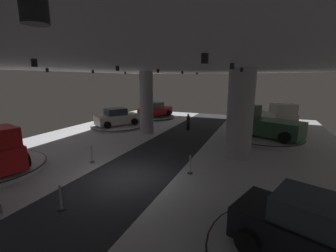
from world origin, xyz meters
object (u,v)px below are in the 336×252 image
display_platform_deep_right (273,125)px  display_car_deep_left (155,110)px  display_platform_far_right (265,138)px  visitor_walking_near (188,121)px  display_platform_far_left (118,126)px  column_left (146,103)px  column_right (240,114)px  display_car_far_left (117,118)px  display_car_near_right (318,234)px  pickup_truck_deep_right (276,116)px  pickup_truck_far_right (262,124)px  display_platform_deep_left (155,117)px

display_platform_deep_right → display_car_deep_left: bearing=-179.9°
display_platform_far_right → visitor_walking_near: bearing=171.2°
display_platform_far_left → display_car_deep_left: size_ratio=1.16×
display_platform_far_left → column_left: bearing=-14.5°
column_right → column_left: bearing=158.1°
display_car_far_left → column_right: bearing=-19.5°
display_car_far_left → display_platform_deep_right: display_car_far_left is taller
column_right → display_car_near_right: column_right is taller
column_left → display_platform_deep_right: column_left is taller
column_left → display_car_near_right: column_left is taller
column_right → display_platform_far_left: column_right is taller
column_left → pickup_truck_deep_right: column_left is taller
display_platform_far_left → display_car_deep_left: bearing=79.5°
display_car_far_left → pickup_truck_far_right: (13.49, 0.52, 0.32)m
column_left → display_platform_far_left: 4.78m
display_platform_far_left → visitor_walking_near: bearing=11.4°
display_platform_deep_right → pickup_truck_far_right: 6.04m
display_car_near_right → display_platform_deep_right: bearing=91.1°
display_car_near_right → display_platform_far_right: bearing=95.2°
visitor_walking_near → pickup_truck_far_right: bearing=-8.1°
display_platform_far_left → display_platform_deep_left: 6.43m
display_platform_deep_left → column_right: bearing=-44.2°
display_car_near_right → display_platform_deep_right: display_car_near_right is taller
column_left → display_car_deep_left: (-2.71, 7.29, -1.72)m
display_platform_deep_right → display_car_near_right: bearing=-88.9°
column_right → display_platform_deep_left: size_ratio=1.17×
display_platform_deep_left → display_platform_far_right: 13.92m
display_car_far_left → display_platform_far_right: size_ratio=0.80×
display_platform_deep_right → display_car_deep_left: (-13.41, -0.03, 0.88)m
display_platform_far_left → display_car_far_left: (-0.02, -0.03, 0.86)m
column_right → display_car_far_left: (-12.17, 4.31, -1.75)m
display_platform_deep_right → pickup_truck_far_right: (-1.10, -5.83, 1.16)m
column_right → display_platform_far_right: column_right is taller
pickup_truck_deep_right → pickup_truck_far_right: bearing=-102.4°
display_platform_far_left → pickup_truck_deep_right: size_ratio=0.93×
visitor_walking_near → column_left: bearing=-142.4°
display_platform_far_left → display_platform_deep_right: display_platform_deep_right is taller
display_car_near_right → pickup_truck_deep_right: pickup_truck_deep_right is taller
pickup_truck_deep_right → display_platform_far_right: bearing=-99.3°
display_car_near_right → display_platform_far_left: bearing=139.9°
pickup_truck_far_right → display_car_far_left: bearing=-177.8°
display_platform_far_right → display_car_near_right: bearing=-84.8°
display_car_deep_left → display_platform_deep_right: bearing=0.1°
display_platform_deep_right → pickup_truck_deep_right: pickup_truck_deep_right is taller
display_platform_deep_left → pickup_truck_far_right: size_ratio=0.82×
display_car_near_right → column_right: bearing=108.7°
pickup_truck_deep_right → pickup_truck_far_right: 5.66m
display_car_near_right → pickup_truck_deep_right: size_ratio=0.80×
column_right → pickup_truck_deep_right: column_right is taller
display_platform_far_left → display_car_deep_left: (1.17, 6.29, 0.90)m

